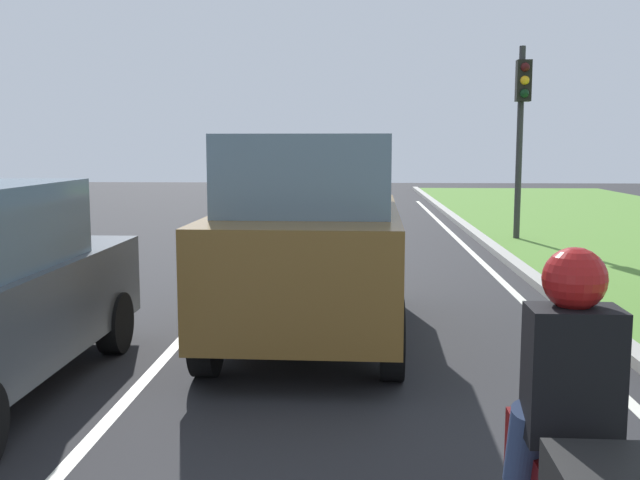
# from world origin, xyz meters

# --- Properties ---
(ground_plane) EXTENTS (60.00, 60.00, 0.00)m
(ground_plane) POSITION_xyz_m (0.00, 14.00, 0.00)
(ground_plane) COLOR #262628
(lane_line_center) EXTENTS (0.12, 32.00, 0.01)m
(lane_line_center) POSITION_xyz_m (-0.70, 14.00, 0.00)
(lane_line_center) COLOR silver
(lane_line_center) RESTS_ON ground
(lane_line_right_edge) EXTENTS (0.12, 32.00, 0.01)m
(lane_line_right_edge) POSITION_xyz_m (3.60, 14.00, 0.00)
(lane_line_right_edge) COLOR silver
(lane_line_right_edge) RESTS_ON ground
(curb_right) EXTENTS (0.24, 48.00, 0.12)m
(curb_right) POSITION_xyz_m (4.10, 14.00, 0.06)
(curb_right) COLOR #9E9B93
(curb_right) RESTS_ON ground
(car_suv_ahead) EXTENTS (2.05, 4.54, 2.28)m
(car_suv_ahead) POSITION_xyz_m (0.76, 9.35, 1.17)
(car_suv_ahead) COLOR brown
(car_suv_ahead) RESTS_ON ground
(rider_person) EXTENTS (0.50, 0.40, 1.16)m
(rider_person) POSITION_xyz_m (2.22, 4.33, 1.19)
(rider_person) COLOR black
(rider_person) RESTS_ON ground
(traffic_light_near_right) EXTENTS (0.32, 0.50, 4.35)m
(traffic_light_near_right) POSITION_xyz_m (4.91, 18.03, 2.91)
(traffic_light_near_right) COLOR #2D2D2D
(traffic_light_near_right) RESTS_ON ground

